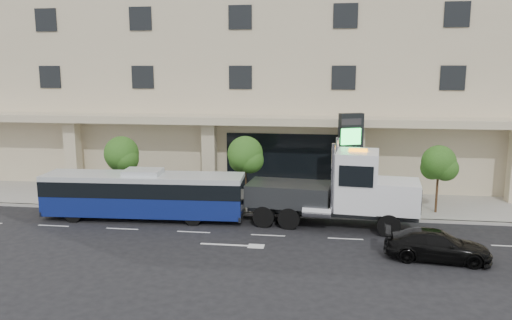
{
  "coord_description": "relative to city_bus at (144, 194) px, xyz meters",
  "views": [
    {
      "loc": [
        2.74,
        -26.3,
        8.59
      ],
      "look_at": [
        -1.11,
        2.0,
        3.35
      ],
      "focal_mm": 35.0,
      "sensor_mm": 36.0,
      "label": 1
    }
  ],
  "objects": [
    {
      "name": "ground",
      "position": [
        7.44,
        -0.49,
        -1.49
      ],
      "size": [
        120.0,
        120.0,
        0.0
      ],
      "primitive_type": "plane",
      "color": "black",
      "rests_on": "ground"
    },
    {
      "name": "tree_right",
      "position": [
        16.97,
        3.1,
        1.55
      ],
      "size": [
        2.1,
        2.0,
        4.04
      ],
      "color": "#422B19",
      "rests_on": "sidewalk"
    },
    {
      "name": "tow_truck",
      "position": [
        11.12,
        0.08,
        0.49
      ],
      "size": [
        10.59,
        3.54,
        4.8
      ],
      "rotation": [
        0.0,
        0.0,
        -0.11
      ],
      "color": "#2D3033",
      "rests_on": "ground"
    },
    {
      "name": "tree_left",
      "position": [
        -2.53,
        3.1,
        1.63
      ],
      "size": [
        2.27,
        2.2,
        4.22
      ],
      "color": "#422B19",
      "rests_on": "sidewalk"
    },
    {
      "name": "black_sedan",
      "position": [
        15.44,
        -4.27,
        -0.81
      ],
      "size": [
        4.87,
        2.4,
        1.36
      ],
      "primitive_type": "imported",
      "rotation": [
        0.0,
        0.0,
        1.46
      ],
      "color": "black",
      "rests_on": "ground"
    },
    {
      "name": "city_bus",
      "position": [
        0.0,
        0.0,
        0.0
      ],
      "size": [
        11.63,
        2.98,
        2.92
      ],
      "rotation": [
        0.0,
        0.0,
        0.05
      ],
      "color": "black",
      "rests_on": "ground"
    },
    {
      "name": "signage_pylon",
      "position": [
        11.82,
        3.35,
        1.63
      ],
      "size": [
        1.53,
        1.05,
        5.83
      ],
      "rotation": [
        0.0,
        0.0,
        0.4
      ],
      "color": "black",
      "rests_on": "sidewalk"
    },
    {
      "name": "sidewalk",
      "position": [
        7.44,
        4.51,
        -1.41
      ],
      "size": [
        120.0,
        6.0,
        0.15
      ],
      "primitive_type": "cube",
      "color": "gray",
      "rests_on": "ground"
    },
    {
      "name": "curb",
      "position": [
        7.44,
        1.51,
        -1.41
      ],
      "size": [
        120.0,
        0.3,
        0.15
      ],
      "primitive_type": "cube",
      "color": "gray",
      "rests_on": "ground"
    },
    {
      "name": "convention_center",
      "position": [
        7.44,
        14.93,
        8.49
      ],
      "size": [
        60.0,
        17.6,
        20.0
      ],
      "color": "#C0B190",
      "rests_on": "ground"
    },
    {
      "name": "tree_mid",
      "position": [
        5.47,
        3.1,
        1.77
      ],
      "size": [
        2.28,
        2.2,
        4.38
      ],
      "color": "#422B19",
      "rests_on": "sidewalk"
    }
  ]
}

